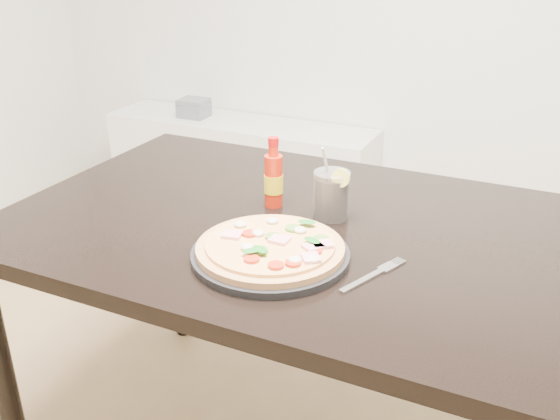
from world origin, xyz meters
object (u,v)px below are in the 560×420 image
at_px(plate, 270,255).
at_px(fork, 375,274).
at_px(dining_table, 301,253).
at_px(pizza, 271,247).
at_px(hot_sauce_bottle, 274,179).
at_px(media_console, 240,168).
at_px(cola_cup, 331,196).

xyz_separation_m(plate, fork, (0.22, 0.02, -0.01)).
bearing_deg(plate, dining_table, 93.19).
height_order(plate, pizza, pizza).
bearing_deg(fork, hot_sauce_bottle, 167.92).
relative_size(hot_sauce_bottle, fork, 0.98).
relative_size(dining_table, pizza, 4.51).
xyz_separation_m(hot_sauce_bottle, media_console, (-0.86, 1.38, -0.57)).
distance_m(dining_table, pizza, 0.22).
distance_m(plate, cola_cup, 0.26).
height_order(plate, media_console, plate).
relative_size(cola_cup, fork, 0.98).
bearing_deg(plate, fork, 6.26).
xyz_separation_m(dining_table, fork, (0.23, -0.17, 0.09)).
relative_size(dining_table, hot_sauce_bottle, 7.89).
height_order(hot_sauce_bottle, cola_cup, hot_sauce_bottle).
xyz_separation_m(plate, media_console, (-0.98, 1.63, -0.51)).
height_order(plate, cola_cup, cola_cup).
bearing_deg(pizza, plate, -175.66).
bearing_deg(hot_sauce_bottle, media_console, 122.07).
bearing_deg(dining_table, plate, -86.81).
bearing_deg(media_console, dining_table, -56.12).
bearing_deg(media_console, plate, -59.04).
bearing_deg(media_console, hot_sauce_bottle, -57.93).
distance_m(pizza, hot_sauce_bottle, 0.28).
distance_m(hot_sauce_bottle, fork, 0.41).
height_order(dining_table, cola_cup, cola_cup).
relative_size(hot_sauce_bottle, media_console, 0.13).
xyz_separation_m(dining_table, pizza, (0.01, -0.19, 0.11)).
distance_m(dining_table, plate, 0.21).
height_order(pizza, cola_cup, cola_cup).
height_order(dining_table, fork, fork).
xyz_separation_m(dining_table, cola_cup, (0.05, 0.06, 0.14)).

